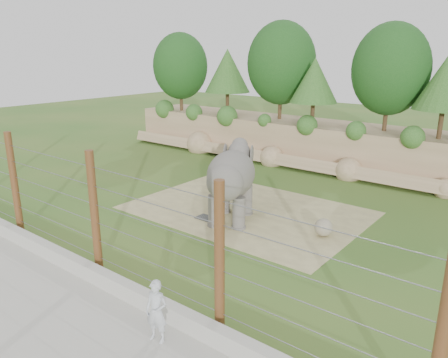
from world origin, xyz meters
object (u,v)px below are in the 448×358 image
Objects in this scene: stone_ball at (324,227)px; zookeeper at (156,311)px; barrier_fence at (94,213)px; elephant at (231,185)px.

stone_ball is 8.32m from zookeeper.
zookeeper reaches higher than stone_ball.
barrier_fence is at bearing 149.37° from zookeeper.
elephant reaches higher than stone_ball.
stone_ball is (3.80, 0.87, -1.18)m from elephant.
elephant is at bearing 84.03° from barrier_fence.
barrier_fence reaches higher than zookeeper.
stone_ball is at bearing 74.18° from zookeeper.
elephant is 6.21m from barrier_fence.
zookeeper is (-0.37, -8.30, 0.45)m from stone_ball.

